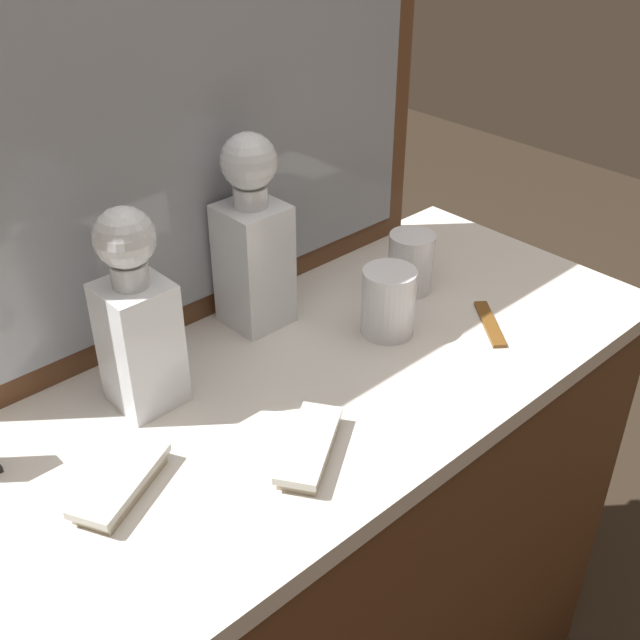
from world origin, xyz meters
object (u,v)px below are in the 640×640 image
crystal_decanter_center (253,251)px  silver_brush_right (309,448)px  silver_brush_front (121,484)px  crystal_tumbler_front (411,265)px  crystal_tumbler_far_right (391,306)px  tortoiseshell_comb (490,324)px  crystal_decanter_front (138,329)px

crystal_decanter_center → silver_brush_right: 0.33m
silver_brush_front → silver_brush_right: size_ratio=1.00×
silver_brush_front → silver_brush_right: bearing=-27.3°
crystal_tumbler_front → crystal_decanter_center: bearing=158.1°
crystal_tumbler_far_right → crystal_tumbler_front: crystal_tumbler_far_right is taller
crystal_tumbler_far_right → crystal_tumbler_front: size_ratio=1.06×
silver_brush_right → tortoiseshell_comb: size_ratio=1.36×
crystal_decanter_center → silver_brush_front: bearing=-152.4°
crystal_decanter_front → crystal_tumbler_far_right: 0.37m
silver_brush_front → silver_brush_right: same height
silver_brush_front → silver_brush_right: (0.20, -0.10, -0.00)m
crystal_decanter_center → silver_brush_front: size_ratio=2.02×
crystal_tumbler_far_right → silver_brush_front: (-0.46, -0.02, -0.03)m
crystal_decanter_center → crystal_tumbler_far_right: crystal_decanter_center is taller
crystal_tumbler_front → tortoiseshell_comb: bearing=-87.6°
crystal_decanter_center → tortoiseshell_comb: 0.37m
crystal_decanter_front → silver_brush_right: (0.08, -0.23, -0.10)m
silver_brush_right → tortoiseshell_comb: bearing=4.0°
crystal_tumbler_front → crystal_decanter_front: bearing=174.8°
crystal_tumbler_far_right → silver_brush_front: size_ratio=0.71×
crystal_decanter_center → silver_brush_right: (-0.15, -0.28, -0.11)m
crystal_tumbler_far_right → silver_brush_front: bearing=-178.0°
crystal_decanter_front → crystal_tumbler_front: size_ratio=2.83×
crystal_decanter_front → crystal_tumbler_front: crystal_decanter_front is taller
crystal_tumbler_front → silver_brush_right: 0.43m
crystal_tumbler_far_right → tortoiseshell_comb: crystal_tumbler_far_right is taller
tortoiseshell_comb → crystal_tumbler_front: bearing=92.4°
crystal_decanter_front → tortoiseshell_comb: size_ratio=2.56×
silver_brush_front → silver_brush_right: 0.22m
crystal_decanter_center → crystal_decanter_front: bearing=-166.6°
crystal_decanter_front → crystal_tumbler_far_right: bearing=-17.3°
crystal_tumbler_front → silver_brush_front: (-0.58, -0.08, -0.03)m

